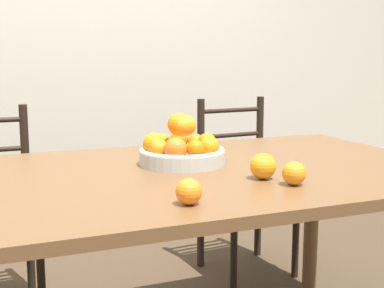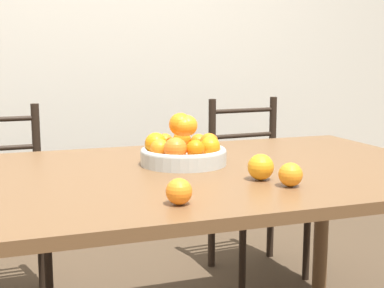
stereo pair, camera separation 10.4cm
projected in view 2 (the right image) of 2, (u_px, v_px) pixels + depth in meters
wall_back at (101, 33)px, 3.21m from camera, size 8.00×0.06×2.60m
dining_table at (185, 194)px, 1.83m from camera, size 1.88×1.10×0.78m
fruit_bowl at (183, 149)px, 1.92m from camera, size 0.31×0.31×0.19m
orange_loose_0 at (179, 191)px, 1.40m from camera, size 0.07×0.07×0.07m
orange_loose_1 at (291, 175)px, 1.59m from camera, size 0.07×0.07×0.07m
orange_loose_2 at (261, 167)px, 1.68m from camera, size 0.08×0.08×0.08m
chair_right at (255, 190)px, 2.88m from camera, size 0.45×0.43×0.94m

